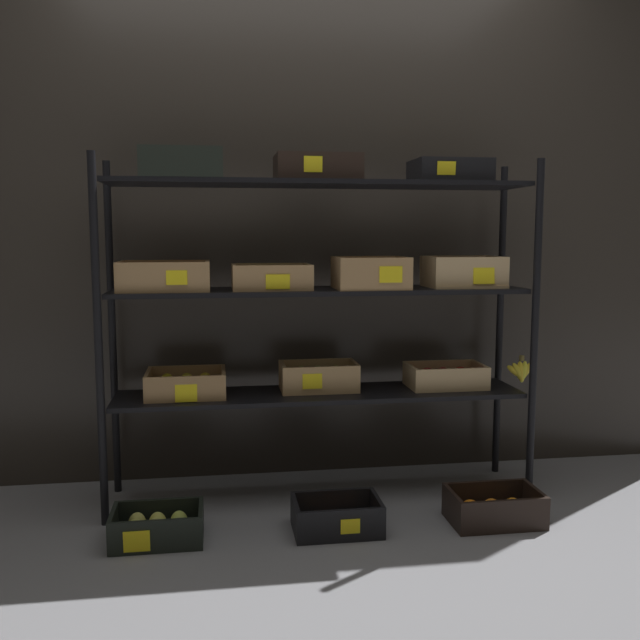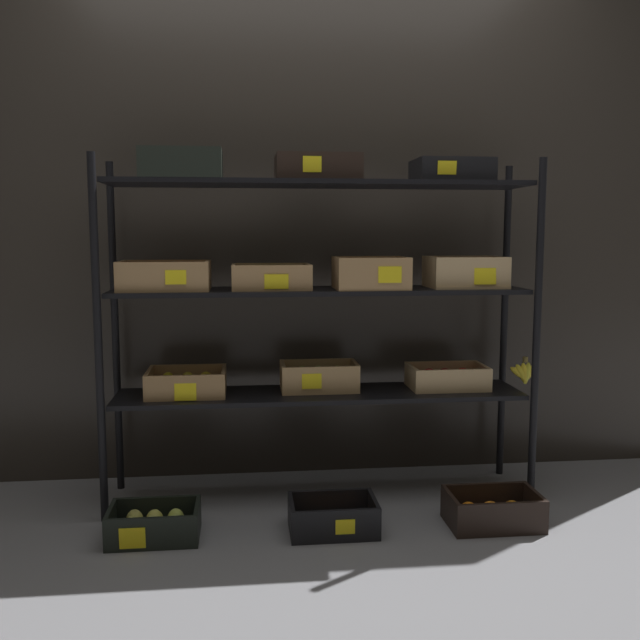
{
  "view_description": "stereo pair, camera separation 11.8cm",
  "coord_description": "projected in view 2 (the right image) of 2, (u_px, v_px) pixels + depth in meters",
  "views": [
    {
      "loc": [
        -0.44,
        -2.96,
        1.16
      ],
      "look_at": [
        0.0,
        0.0,
        0.79
      ],
      "focal_mm": 39.07,
      "sensor_mm": 36.0,
      "label": 1
    },
    {
      "loc": [
        -0.33,
        -2.97,
        1.16
      ],
      "look_at": [
        0.0,
        0.0,
        0.79
      ],
      "focal_mm": 39.07,
      "sensor_mm": 36.0,
      "label": 2
    }
  ],
  "objects": [
    {
      "name": "display_rack",
      "position": [
        320.0,
        288.0,
        3.0
      ],
      "size": [
        1.93,
        0.4,
        1.5
      ],
      "color": "black",
      "rests_on": "ground_plane"
    },
    {
      "name": "ground_plane",
      "position": [
        320.0,
        495.0,
        3.11
      ],
      "size": [
        10.0,
        10.0,
        0.0
      ],
      "primitive_type": "plane",
      "color": "gray"
    },
    {
      "name": "crate_ground_orange",
      "position": [
        493.0,
        513.0,
        2.78
      ],
      "size": [
        0.36,
        0.23,
        0.13
      ],
      "color": "black",
      "rests_on": "ground_plane"
    },
    {
      "name": "crate_ground_tangerine",
      "position": [
        333.0,
        520.0,
        2.72
      ],
      "size": [
        0.34,
        0.23,
        0.13
      ],
      "color": "black",
      "rests_on": "ground_plane"
    },
    {
      "name": "storefront_wall",
      "position": [
        311.0,
        228.0,
        3.35
      ],
      "size": [
        4.2,
        0.12,
        2.37
      ],
      "primitive_type": "cube",
      "color": "#2D2823",
      "rests_on": "ground_plane"
    },
    {
      "name": "crate_ground_pear",
      "position": [
        154.0,
        525.0,
        2.66
      ],
      "size": [
        0.34,
        0.23,
        0.13
      ],
      "color": "black",
      "rests_on": "ground_plane"
    }
  ]
}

